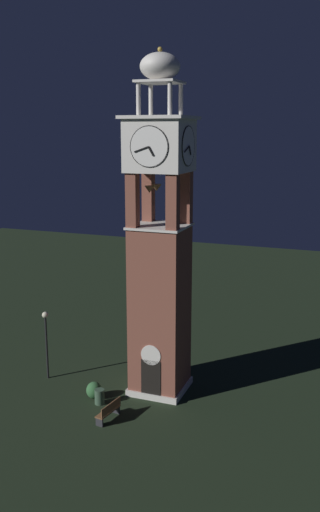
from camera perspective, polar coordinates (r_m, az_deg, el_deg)
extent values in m
plane|color=black|center=(31.12, 0.00, -13.71)|extent=(80.00, 80.00, 0.00)
cube|color=brown|center=(29.37, 0.00, -5.75)|extent=(2.69, 2.69, 9.09)
cube|color=silver|center=(31.04, 0.00, -13.42)|extent=(2.89, 2.89, 0.35)
cube|color=black|center=(29.47, -0.96, -12.82)|extent=(1.10, 0.04, 2.20)
cylinder|color=silver|center=(28.89, -0.97, -10.32)|extent=(1.10, 0.04, 1.10)
cube|color=brown|center=(27.45, -2.88, 5.71)|extent=(0.56, 0.56, 2.84)
cube|color=brown|center=(26.68, 1.34, 5.52)|extent=(0.56, 0.56, 2.84)
cube|color=brown|center=(29.41, -1.22, 6.21)|extent=(0.56, 0.56, 2.84)
cube|color=brown|center=(28.68, 2.76, 6.02)|extent=(0.56, 0.56, 2.84)
cube|color=silver|center=(28.23, 0.00, 3.14)|extent=(2.85, 2.85, 0.12)
cone|color=brown|center=(27.87, 1.23, 7.01)|extent=(0.51, 0.51, 0.46)
cone|color=brown|center=(28.55, -0.37, 7.15)|extent=(0.54, 0.54, 0.35)
cone|color=brown|center=(27.68, -1.10, 6.97)|extent=(0.50, 0.50, 0.36)
cube|color=silver|center=(27.83, 0.00, 11.43)|extent=(2.93, 2.93, 2.58)
cylinder|color=white|center=(26.45, -1.16, 11.35)|extent=(1.96, 0.05, 1.96)
torus|color=black|center=(26.45, -1.16, 11.35)|extent=(1.98, 0.06, 1.98)
cube|color=black|center=(26.35, -0.95, 10.88)|extent=(0.33, 0.03, 0.47)
cube|color=black|center=(26.54, -1.97, 11.07)|extent=(0.76, 0.03, 0.31)
cylinder|color=white|center=(29.23, 1.05, 11.50)|extent=(1.96, 0.05, 1.96)
torus|color=black|center=(29.23, 1.05, 11.50)|extent=(1.98, 0.06, 1.98)
cube|color=black|center=(29.25, 1.32, 11.08)|extent=(0.33, 0.03, 0.47)
cube|color=black|center=(29.42, 0.40, 11.26)|extent=(0.76, 0.03, 0.31)
cylinder|color=white|center=(28.39, -2.86, 11.44)|extent=(0.05, 1.96, 1.96)
torus|color=black|center=(28.39, -2.86, 11.44)|extent=(0.06, 1.98, 1.98)
cube|color=black|center=(28.54, -2.87, 11.02)|extent=(0.03, 0.33, 0.47)
cube|color=black|center=(28.08, -3.28, 11.16)|extent=(0.03, 0.76, 0.31)
cylinder|color=white|center=(27.34, 2.97, 11.38)|extent=(0.05, 1.96, 1.96)
torus|color=black|center=(27.34, 2.97, 11.38)|extent=(0.06, 1.98, 1.98)
cube|color=black|center=(27.45, 3.17, 10.95)|extent=(0.03, 0.33, 0.47)
cube|color=black|center=(26.98, 2.85, 11.09)|extent=(0.03, 0.76, 0.31)
cube|color=silver|center=(27.83, 0.00, 14.25)|extent=(3.29, 3.29, 0.16)
cylinder|color=silver|center=(27.42, -2.26, 16.04)|extent=(0.22, 0.22, 1.54)
cylinder|color=silver|center=(26.83, 1.04, 16.12)|extent=(0.22, 0.22, 1.54)
cylinder|color=silver|center=(28.91, -0.97, 15.89)|extent=(0.22, 0.22, 1.54)
cylinder|color=silver|center=(28.35, 2.19, 15.94)|extent=(0.22, 0.22, 1.54)
cube|color=silver|center=(27.92, 0.00, 17.70)|extent=(2.05, 2.05, 0.12)
ellipsoid|color=silver|center=(27.99, 0.00, 19.18)|extent=(1.97, 1.97, 1.33)
sphere|color=#B79338|center=(28.09, 0.00, 20.77)|extent=(0.24, 0.24, 0.24)
cube|color=brown|center=(28.12, -5.46, -15.83)|extent=(0.69, 1.65, 0.06)
cube|color=brown|center=(27.89, -5.14, -15.43)|extent=(0.31, 1.59, 0.44)
cube|color=#2D2D33|center=(27.73, -6.34, -16.86)|extent=(0.40, 0.14, 0.42)
cube|color=#2D2D33|center=(28.75, -4.58, -15.67)|extent=(0.40, 0.14, 0.42)
cylinder|color=black|center=(32.29, -11.73, -9.41)|extent=(0.12, 0.12, 3.66)
sphere|color=#F9EFCC|center=(31.59, -11.90, -6.04)|extent=(0.36, 0.36, 0.36)
cylinder|color=#38513D|center=(29.63, -6.32, -14.38)|extent=(0.52, 0.52, 0.80)
ellipsoid|color=#336638|center=(30.18, -6.90, -13.73)|extent=(0.83, 0.83, 0.92)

